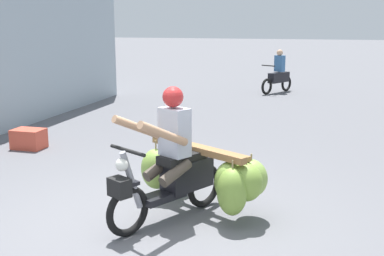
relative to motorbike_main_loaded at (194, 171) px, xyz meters
The scene contains 4 objects.
ground_plane 0.87m from the motorbike_main_loaded, 130.78° to the right, with size 120.00×120.00×0.00m, color slate.
motorbike_main_loaded is the anchor object (origin of this frame).
motorbike_distant_ahead_left 10.56m from the motorbike_main_loaded, 90.42° to the left, with size 0.89×1.46×1.40m.
produce_crate 4.33m from the motorbike_main_loaded, 150.27° to the left, with size 0.56×0.40×0.36m, color #CC4C38.
Camera 1 is at (1.95, -4.86, 2.30)m, focal length 45.41 mm.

